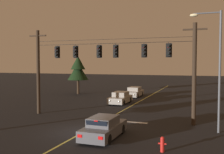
% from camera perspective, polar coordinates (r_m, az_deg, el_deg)
% --- Properties ---
extents(ground_plane, '(180.00, 180.00, 0.00)m').
position_cam_1_polar(ground_plane, '(19.22, -5.94, -11.51)').
color(ground_plane, black).
extents(lane_centre_stripe, '(0.14, 60.00, 0.01)m').
position_cam_1_polar(lane_centre_stripe, '(29.02, 3.40, -6.55)').
color(lane_centre_stripe, '#D1C64C').
rests_on(lane_centre_stripe, ground).
extents(stop_bar_paint, '(3.40, 0.36, 0.01)m').
position_cam_1_polar(stop_bar_paint, '(22.27, 3.23, -9.47)').
color(stop_bar_paint, silver).
rests_on(stop_bar_paint, ground).
extents(signal_span_assembly, '(15.96, 0.32, 7.87)m').
position_cam_1_polar(signal_span_assembly, '(22.94, -0.85, 1.19)').
color(signal_span_assembly, '#2D2116').
rests_on(signal_span_assembly, ground).
extents(traffic_light_leftmost, '(0.48, 0.41, 1.22)m').
position_cam_1_polar(traffic_light_leftmost, '(25.16, -11.69, 5.23)').
color(traffic_light_leftmost, black).
extents(traffic_light_left_inner, '(0.48, 0.41, 1.22)m').
position_cam_1_polar(traffic_light_left_inner, '(24.23, -7.87, 5.36)').
color(traffic_light_left_inner, black).
extents(traffic_light_centre, '(0.48, 0.41, 1.22)m').
position_cam_1_polar(traffic_light_centre, '(23.25, -2.85, 5.48)').
color(traffic_light_centre, black).
extents(traffic_light_right_inner, '(0.48, 0.41, 1.22)m').
position_cam_1_polar(traffic_light_right_inner, '(22.71, 0.69, 5.54)').
color(traffic_light_right_inner, black).
extents(traffic_light_rightmost, '(0.48, 0.41, 1.22)m').
position_cam_1_polar(traffic_light_rightmost, '(22.02, 6.79, 5.60)').
color(traffic_light_rightmost, black).
extents(traffic_light_far_right, '(0.48, 0.41, 1.22)m').
position_cam_1_polar(traffic_light_far_right, '(21.65, 11.95, 5.61)').
color(traffic_light_far_right, black).
extents(car_waiting_near_lane, '(1.80, 4.33, 1.39)m').
position_cam_1_polar(car_waiting_near_lane, '(17.50, -1.76, -10.75)').
color(car_waiting_near_lane, '#4C4C51').
rests_on(car_waiting_near_lane, ground).
extents(car_oncoming_lead, '(1.80, 4.42, 1.39)m').
position_cam_1_polar(car_oncoming_lead, '(31.97, 1.80, -4.49)').
color(car_oncoming_lead, gray).
rests_on(car_oncoming_lead, ground).
extents(car_oncoming_trailing, '(1.80, 4.42, 1.39)m').
position_cam_1_polar(car_oncoming_trailing, '(38.40, 4.78, -3.24)').
color(car_oncoming_trailing, gray).
rests_on(car_oncoming_trailing, ground).
extents(street_lamp_corner, '(2.11, 0.30, 8.36)m').
position_cam_1_polar(street_lamp_corner, '(19.66, 21.11, 3.34)').
color(street_lamp_corner, '#4C4F54').
rests_on(street_lamp_corner, ground).
extents(tree_verge_far, '(3.24, 3.24, 5.93)m').
position_cam_1_polar(tree_verge_far, '(41.87, -7.25, 1.69)').
color(tree_verge_far, '#332316').
rests_on(tree_verge_far, ground).
extents(fire_hydrant, '(0.44, 0.22, 0.84)m').
position_cam_1_polar(fire_hydrant, '(15.15, 10.66, -13.81)').
color(fire_hydrant, red).
rests_on(fire_hydrant, ground).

